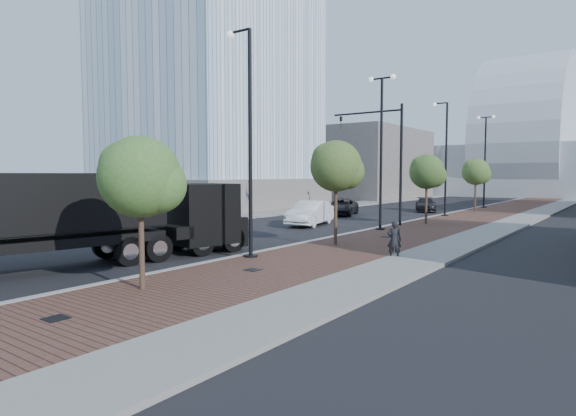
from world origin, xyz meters
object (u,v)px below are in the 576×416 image
Objects in this scene: dark_car_mid at (341,207)px; pedestrian at (394,240)px; dump_truck at (128,224)px; white_sedan at (310,213)px.

dark_car_mid is 3.20× the size of pedestrian.
dump_truck reaches higher than white_sedan.
white_sedan is (-1.53, 15.41, -0.64)m from dump_truck.
pedestrian reaches higher than dark_car_mid.
dark_car_mid is at bearing 110.63° from dump_truck.
white_sedan is 3.18× the size of pedestrian.
dark_car_mid is at bearing -77.51° from pedestrian.
dump_truck is 15.50m from white_sedan.
pedestrian is at bearing 49.16° from dump_truck.
dump_truck reaches higher than dark_car_mid.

